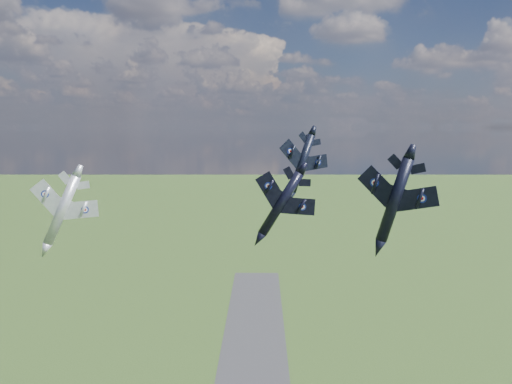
# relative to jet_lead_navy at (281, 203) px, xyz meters

# --- Properties ---
(jet_lead_navy) EXTENTS (12.37, 16.26, 8.40)m
(jet_lead_navy) POSITION_rel_jet_lead_navy_xyz_m (0.00, 0.00, 0.00)
(jet_lead_navy) COLOR black
(jet_right_navy) EXTENTS (17.32, 19.38, 6.33)m
(jet_right_navy) POSITION_rel_jet_lead_navy_xyz_m (14.63, -10.80, 2.13)
(jet_right_navy) COLOR black
(jet_high_navy) EXTENTS (17.62, 19.99, 7.39)m
(jet_high_navy) POSITION_rel_jet_lead_navy_xyz_m (5.01, 23.56, 4.50)
(jet_high_navy) COLOR black
(jet_left_silver) EXTENTS (15.05, 18.45, 7.94)m
(jet_left_silver) POSITION_rel_jet_lead_navy_xyz_m (-35.26, 2.83, -1.55)
(jet_left_silver) COLOR #B5B7C0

